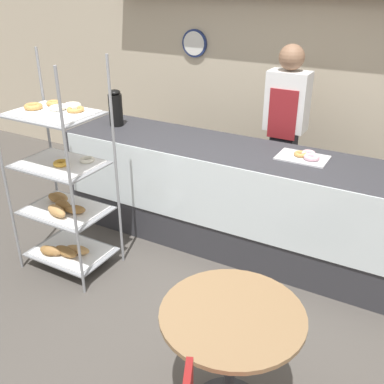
{
  "coord_description": "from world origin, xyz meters",
  "views": [
    {
      "loc": [
        1.48,
        -2.3,
        2.27
      ],
      "look_at": [
        0.0,
        0.35,
        0.79
      ],
      "focal_mm": 42.0,
      "sensor_mm": 36.0,
      "label": 1
    }
  ],
  "objects_px": {
    "pastry_rack": "(62,190)",
    "cafe_table": "(231,338)",
    "donut_tray_counter": "(305,156)",
    "person_worker": "(285,129)",
    "coffee_carafe": "(116,108)"
  },
  "relations": [
    {
      "from": "pastry_rack",
      "to": "donut_tray_counter",
      "type": "distance_m",
      "value": 1.97
    },
    {
      "from": "cafe_table",
      "to": "coffee_carafe",
      "type": "relative_size",
      "value": 2.16
    },
    {
      "from": "coffee_carafe",
      "to": "donut_tray_counter",
      "type": "distance_m",
      "value": 1.87
    },
    {
      "from": "pastry_rack",
      "to": "person_worker",
      "type": "bearing_deg",
      "value": 52.14
    },
    {
      "from": "donut_tray_counter",
      "to": "pastry_rack",
      "type": "bearing_deg",
      "value": -146.83
    },
    {
      "from": "person_worker",
      "to": "pastry_rack",
      "type": "bearing_deg",
      "value": -127.86
    },
    {
      "from": "person_worker",
      "to": "coffee_carafe",
      "type": "height_order",
      "value": "person_worker"
    },
    {
      "from": "cafe_table",
      "to": "donut_tray_counter",
      "type": "bearing_deg",
      "value": 95.18
    },
    {
      "from": "cafe_table",
      "to": "coffee_carafe",
      "type": "xyz_separation_m",
      "value": [
        -2.02,
        1.68,
        0.56
      ]
    },
    {
      "from": "person_worker",
      "to": "cafe_table",
      "type": "relative_size",
      "value": 2.28
    },
    {
      "from": "donut_tray_counter",
      "to": "coffee_carafe",
      "type": "bearing_deg",
      "value": -178.77
    },
    {
      "from": "pastry_rack",
      "to": "donut_tray_counter",
      "type": "relative_size",
      "value": 4.4
    },
    {
      "from": "donut_tray_counter",
      "to": "person_worker",
      "type": "bearing_deg",
      "value": 122.57
    },
    {
      "from": "pastry_rack",
      "to": "cafe_table",
      "type": "xyz_separation_m",
      "value": [
        1.79,
        -0.65,
        -0.17
      ]
    },
    {
      "from": "person_worker",
      "to": "cafe_table",
      "type": "bearing_deg",
      "value": -77.23
    }
  ]
}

